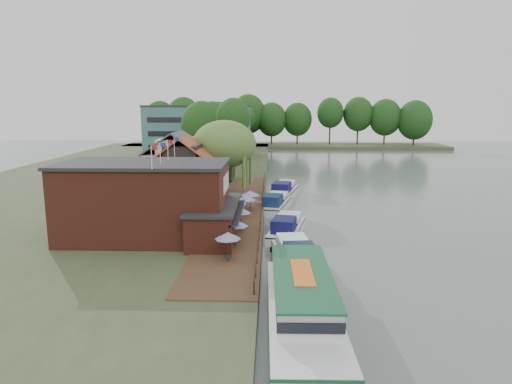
{
  "coord_description": "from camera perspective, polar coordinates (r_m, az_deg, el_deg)",
  "views": [
    {
      "loc": [
        -4.26,
        -42.33,
        13.48
      ],
      "look_at": [
        -6.0,
        12.0,
        3.0
      ],
      "focal_mm": 32.0,
      "sensor_mm": 36.0,
      "label": 1
    }
  ],
  "objects": [
    {
      "name": "umbrella_4",
      "position": [
        49.38,
        -2.41,
        -2.2
      ],
      "size": [
        2.16,
        2.16,
        2.38
      ],
      "primitive_type": null,
      "color": "navy",
      "rests_on": "quay_deck"
    },
    {
      "name": "swan",
      "position": [
        35.02,
        5.32,
        -11.39
      ],
      "size": [
        0.44,
        0.44,
        0.44
      ],
      "primitive_type": "sphere",
      "color": "white",
      "rests_on": "ground"
    },
    {
      "name": "hotel_block",
      "position": [
        113.9,
        -7.19,
        7.64
      ],
      "size": [
        25.4,
        12.4,
        12.3
      ],
      "primitive_type": null,
      "color": "#38666B",
      "rests_on": "land_bank"
    },
    {
      "name": "cruiser_2",
      "position": [
        58.81,
        2.45,
        -1.17
      ],
      "size": [
        5.18,
        10.21,
        2.36
      ],
      "primitive_type": null,
      "rotation": [
        0.0,
        0.0,
        -0.22
      ],
      "color": "silver",
      "rests_on": "ground"
    },
    {
      "name": "tour_boat",
      "position": [
        28.57,
        5.89,
        -13.53
      ],
      "size": [
        4.57,
        15.53,
        3.38
      ],
      "primitive_type": null,
      "rotation": [
        0.0,
        0.0,
        0.01
      ],
      "color": "silver",
      "rests_on": "ground"
    },
    {
      "name": "quay_rail",
      "position": [
        54.18,
        0.69,
        -1.86
      ],
      "size": [
        0.2,
        49.0,
        1.0
      ],
      "primitive_type": null,
      "color": "black",
      "rests_on": "land_bank"
    },
    {
      "name": "cottage_c",
      "position": [
        76.4,
        -5.52,
        4.68
      ],
      "size": [
        7.6,
        7.6,
        8.5
      ],
      "primitive_type": null,
      "color": "black",
      "rests_on": "land_bank"
    },
    {
      "name": "cruiser_3",
      "position": [
        66.98,
        3.52,
        0.39
      ],
      "size": [
        5.5,
        10.92,
        2.55
      ],
      "primitive_type": null,
      "rotation": [
        0.0,
        0.0,
        -0.21
      ],
      "color": "white",
      "rests_on": "ground"
    },
    {
      "name": "pub",
      "position": [
        43.37,
        -11.19,
        -1.05
      ],
      "size": [
        20.0,
        11.0,
        7.3
      ],
      "primitive_type": null,
      "color": "maroon",
      "rests_on": "land_bank"
    },
    {
      "name": "cottage_a",
      "position": [
        57.93,
        -8.88,
        2.61
      ],
      "size": [
        8.6,
        7.6,
        8.5
      ],
      "primitive_type": null,
      "color": "black",
      "rests_on": "land_bank"
    },
    {
      "name": "cottage_b",
      "position": [
        68.24,
        -9.82,
        3.83
      ],
      "size": [
        9.6,
        8.6,
        8.5
      ],
      "primitive_type": null,
      "color": "beige",
      "rests_on": "land_bank"
    },
    {
      "name": "bank_tree_2",
      "position": [
        100.27,
        -5.44,
        7.5
      ],
      "size": [
        6.21,
        6.21,
        13.17
      ],
      "primitive_type": null,
      "color": "#143811",
      "rests_on": "land_bank"
    },
    {
      "name": "umbrella_2",
      "position": [
        42.83,
        -3.36,
        -4.26
      ],
      "size": [
        2.04,
        2.04,
        2.38
      ],
      "primitive_type": null,
      "color": "navy",
      "rests_on": "quay_deck"
    },
    {
      "name": "ground",
      "position": [
        44.63,
        7.27,
        -6.76
      ],
      "size": [
        260.0,
        260.0,
        0.0
      ],
      "primitive_type": "plane",
      "color": "#53605E",
      "rests_on": "ground"
    },
    {
      "name": "umbrella_5",
      "position": [
        51.24,
        -1.21,
        -1.71
      ],
      "size": [
        2.18,
        2.18,
        2.38
      ],
      "primitive_type": null,
      "color": "navy",
      "rests_on": "quay_deck"
    },
    {
      "name": "bank_tree_4",
      "position": [
        128.76,
        -4.01,
        8.15
      ],
      "size": [
        6.21,
        6.21,
        12.66
      ],
      "primitive_type": null,
      "color": "#143811",
      "rests_on": "land_bank"
    },
    {
      "name": "land_bank",
      "position": [
        82.53,
        -16.37,
        1.42
      ],
      "size": [
        50.0,
        140.0,
        1.0
      ],
      "primitive_type": "cube",
      "color": "#384728",
      "rests_on": "ground"
    },
    {
      "name": "bank_tree_0",
      "position": [
        84.25,
        -2.84,
        7.06
      ],
      "size": [
        6.25,
        6.25,
        13.67
      ],
      "primitive_type": null,
      "color": "#143811",
      "rests_on": "land_bank"
    },
    {
      "name": "willow",
      "position": [
        62.07,
        -3.96,
        4.16
      ],
      "size": [
        8.6,
        8.6,
        10.43
      ],
      "primitive_type": null,
      "color": "#476B2D",
      "rests_on": "land_bank"
    },
    {
      "name": "umbrella_6",
      "position": [
        53.84,
        -0.72,
        -1.09
      ],
      "size": [
        2.31,
        2.31,
        2.38
      ],
      "primitive_type": null,
      "color": "#1B2A99",
      "rests_on": "quay_deck"
    },
    {
      "name": "umbrella_3",
      "position": [
        45.21,
        -1.92,
        -3.43
      ],
      "size": [
        2.06,
        2.06,
        2.38
      ],
      "primitive_type": null,
      "color": "#1B2899",
      "rests_on": "quay_deck"
    },
    {
      "name": "bank_tree_1",
      "position": [
        93.19,
        -6.71,
        7.22
      ],
      "size": [
        8.55,
        8.55,
        13.2
      ],
      "primitive_type": null,
      "color": "#143811",
      "rests_on": "land_bank"
    },
    {
      "name": "bank_tree_3",
      "position": [
        119.19,
        -4.27,
        7.97
      ],
      "size": [
        6.77,
        6.77,
        12.82
      ],
      "primitive_type": null,
      "color": "#143811",
      "rests_on": "land_bank"
    },
    {
      "name": "quay_deck",
      "position": [
        53.92,
        -2.19,
        -2.42
      ],
      "size": [
        6.0,
        50.0,
        0.1
      ],
      "primitive_type": "cube",
      "color": "#47301E",
      "rests_on": "land_bank"
    },
    {
      "name": "bank_tree_5",
      "position": [
        137.55,
        -1.45,
        8.27
      ],
      "size": [
        6.62,
        6.62,
        12.26
      ],
      "primitive_type": null,
      "color": "#143811",
      "rests_on": "land_bank"
    },
    {
      "name": "umbrella_0",
      "position": [
        36.79,
        -3.54,
        -6.83
      ],
      "size": [
        2.12,
        2.12,
        2.38
      ],
      "primitive_type": null,
      "color": "navy",
      "rests_on": "quay_deck"
    },
    {
      "name": "cruiser_1",
      "position": [
        47.29,
        3.84,
        -4.17
      ],
      "size": [
        4.97,
        10.3,
        2.39
      ],
      "primitive_type": null,
      "rotation": [
        0.0,
        0.0,
        -0.19
      ],
      "color": "white",
      "rests_on": "ground"
    },
    {
      "name": "cruiser_0",
      "position": [
        38.22,
        5.03,
        -7.72
      ],
      "size": [
        4.65,
        10.89,
        2.59
      ],
      "primitive_type": null,
      "rotation": [
        0.0,
        0.0,
        0.12
      ],
      "color": "white",
      "rests_on": "ground"
    },
    {
      "name": "umbrella_1",
      "position": [
        40.5,
        -2.62,
        -5.14
      ],
      "size": [
        2.32,
        2.32,
        2.38
      ],
      "primitive_type": null,
      "color": "navy",
      "rests_on": "quay_deck"
    }
  ]
}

